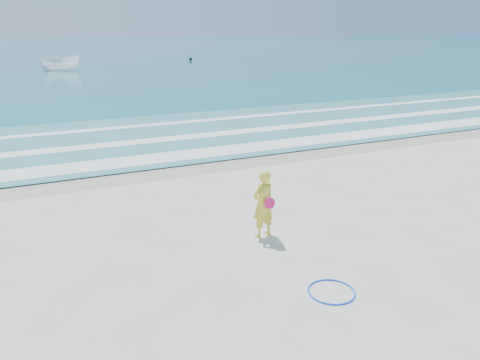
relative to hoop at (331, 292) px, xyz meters
name	(u,v)px	position (x,y,z in m)	size (l,w,h in m)	color
ground	(297,296)	(-0.66, 0.18, -0.02)	(400.00, 400.00, 0.00)	silver
wet_sand	(164,169)	(-0.66, 9.18, -0.01)	(400.00, 2.40, 0.00)	#B2A893
ocean	(39,49)	(-0.66, 105.18, 0.00)	(400.00, 190.00, 0.04)	#19727F
shallow	(133,138)	(-0.66, 14.18, 0.03)	(400.00, 10.00, 0.01)	#59B7AD
foam_near	(155,158)	(-0.66, 10.48, 0.04)	(400.00, 1.40, 0.01)	white
foam_mid	(137,142)	(-0.66, 13.38, 0.04)	(400.00, 0.90, 0.01)	white
foam_far	(122,127)	(-0.66, 16.68, 0.04)	(400.00, 0.60, 0.01)	white
hoop	(331,292)	(0.00, 0.00, 0.00)	(0.91, 0.91, 0.03)	#0E4BFD
boat	(60,62)	(-0.68, 50.40, 0.91)	(1.72, 4.58, 1.77)	white
buoy	(191,59)	(17.27, 58.45, 0.25)	(0.45, 0.45, 0.45)	black
woman	(263,204)	(-0.04, 2.79, 0.81)	(0.68, 0.53, 1.65)	yellow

